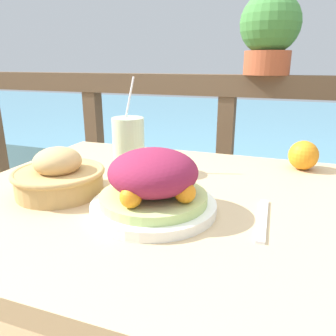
{
  "coord_description": "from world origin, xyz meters",
  "views": [
    {
      "loc": [
        0.24,
        -0.64,
        1.06
      ],
      "look_at": [
        0.01,
        0.01,
        0.84
      ],
      "focal_mm": 35.0,
      "sensor_mm": 36.0,
      "label": 1
    }
  ],
  "objects": [
    {
      "name": "sea_backdrop",
      "position": [
        0.0,
        3.31,
        0.22
      ],
      "size": [
        12.0,
        4.0,
        0.44
      ],
      "color": "#568EA8",
      "rests_on": "ground_plane"
    },
    {
      "name": "bread_basket",
      "position": [
        -0.22,
        -0.07,
        0.82
      ],
      "size": [
        0.2,
        0.2,
        0.11
      ],
      "color": "tan",
      "rests_on": "patio_table"
    },
    {
      "name": "orange_near_basket",
      "position": [
        0.3,
        0.3,
        0.82
      ],
      "size": [
        0.08,
        0.08,
        0.08
      ],
      "color": "orange",
      "rests_on": "patio_table"
    },
    {
      "name": "drink_glass",
      "position": [
        -0.14,
        0.13,
        0.85
      ],
      "size": [
        0.09,
        0.09,
        0.25
      ],
      "color": "beige",
      "rests_on": "patio_table"
    },
    {
      "name": "salad_plate",
      "position": [
        0.01,
        -0.09,
        0.83
      ],
      "size": [
        0.25,
        0.25,
        0.13
      ],
      "color": "white",
      "rests_on": "patio_table"
    },
    {
      "name": "patio_table",
      "position": [
        0.0,
        0.0,
        0.65
      ],
      "size": [
        0.94,
        0.78,
        0.78
      ],
      "color": "tan",
      "rests_on": "ground_plane"
    },
    {
      "name": "knife",
      "position": [
        0.22,
        -0.06,
        0.78
      ],
      "size": [
        0.02,
        0.18,
        0.0
      ],
      "color": "silver",
      "rests_on": "patio_table"
    },
    {
      "name": "potted_plant",
      "position": [
        0.15,
        0.81,
        1.18
      ],
      "size": [
        0.24,
        0.24,
        0.31
      ],
      "color": "#A34C2D",
      "rests_on": "railing_fence"
    },
    {
      "name": "railing_fence",
      "position": [
        0.0,
        0.81,
        0.7
      ],
      "size": [
        2.8,
        0.08,
        1.01
      ],
      "color": "brown",
      "rests_on": "ground_plane"
    }
  ]
}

